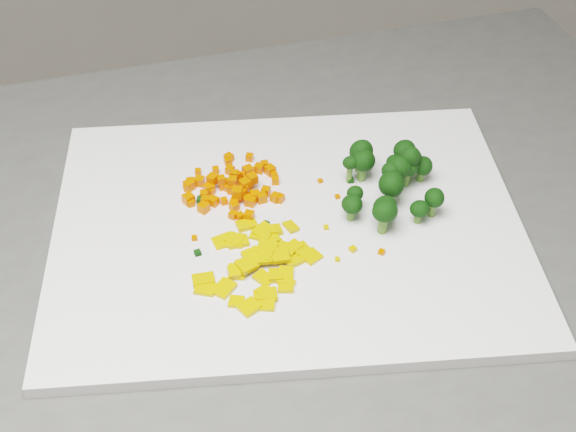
{
  "coord_description": "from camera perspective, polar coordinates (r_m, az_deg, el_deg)",
  "views": [
    {
      "loc": [
        0.15,
        -0.17,
        1.49
      ],
      "look_at": [
        0.23,
        0.45,
        0.92
      ],
      "focal_mm": 50.0,
      "sensor_mm": 36.0,
      "label": 1
    }
  ],
  "objects": [
    {
      "name": "carrot_cube_54",
      "position": [
        0.89,
        -3.83,
        2.97
      ],
      "size": [
        0.01,
        0.01,
        0.01
      ],
      "primitive_type": "cube",
      "rotation": [
        0.0,
        0.0,
        2.65
      ],
      "color": "#ED4A02",
      "rests_on": "carrot_pile"
    },
    {
      "name": "stray_bit_7",
      "position": [
        0.82,
        4.63,
        -2.35
      ],
      "size": [
        0.01,
        0.01,
        0.0
      ],
      "primitive_type": "cube",
      "rotation": [
        0.0,
        0.0,
        0.55
      ],
      "color": "#DDA00B",
      "rests_on": "cutting_board"
    },
    {
      "name": "carrot_cube_23",
      "position": [
        0.87,
        -3.86,
        0.9
      ],
      "size": [
        0.01,
        0.01,
        0.01
      ],
      "primitive_type": "cube",
      "rotation": [
        0.0,
        0.0,
        1.26
      ],
      "color": "#ED4A02",
      "rests_on": "carrot_pile"
    },
    {
      "name": "carrot_cube_25",
      "position": [
        0.93,
        -4.23,
        4.17
      ],
      "size": [
        0.01,
        0.01,
        0.01
      ],
      "primitive_type": "cube",
      "rotation": [
        0.0,
        0.0,
        2.25
      ],
      "color": "#ED4A02",
      "rests_on": "carrot_pile"
    },
    {
      "name": "carrot_cube_6",
      "position": [
        0.9,
        -0.9,
        2.53
      ],
      "size": [
        0.01,
        0.01,
        0.01
      ],
      "primitive_type": "cube",
      "rotation": [
        0.0,
        0.0,
        3.08
      ],
      "color": "#ED4A02",
      "rests_on": "carrot_pile"
    },
    {
      "name": "carrot_cube_51",
      "position": [
        0.87,
        -5.31,
        1.05
      ],
      "size": [
        0.01,
        0.01,
        0.01
      ],
      "primitive_type": "cube",
      "rotation": [
        0.0,
        0.0,
        2.46
      ],
      "color": "#ED4A02",
      "rests_on": "carrot_pile"
    },
    {
      "name": "carrot_cube_24",
      "position": [
        0.91,
        -2.63,
        3.08
      ],
      "size": [
        0.01,
        0.01,
        0.01
      ],
      "primitive_type": "cube",
      "rotation": [
        0.0,
        0.0,
        2.65
      ],
      "color": "#ED4A02",
      "rests_on": "carrot_pile"
    },
    {
      "name": "carrot_cube_53",
      "position": [
        0.88,
        -6.0,
        1.52
      ],
      "size": [
        0.01,
        0.01,
        0.01
      ],
      "primitive_type": "cube",
      "rotation": [
        0.0,
        0.0,
        3.07
      ],
      "color": "#ED4A02",
      "rests_on": "carrot_pile"
    },
    {
      "name": "stray_bit_9",
      "position": [
        0.88,
        3.53,
        1.39
      ],
      "size": [
        0.01,
        0.01,
        0.0
      ],
      "primitive_type": "cube",
      "rotation": [
        0.0,
        0.0,
        0.17
      ],
      "color": "#ED4A02",
      "rests_on": "cutting_board"
    },
    {
      "name": "carrot_cube_13",
      "position": [
        0.9,
        -6.93,
        2.36
      ],
      "size": [
        0.01,
        0.01,
        0.01
      ],
      "primitive_type": "cube",
      "rotation": [
        0.0,
        0.0,
        1.57
      ],
      "color": "#ED4A02",
      "rests_on": "carrot_pile"
    },
    {
      "name": "pepper_chunk_1",
      "position": [
        0.8,
        -3.67,
        -4.0
      ],
      "size": [
        0.02,
        0.02,
        0.01
      ],
      "primitive_type": "cube",
      "rotation": [
        0.06,
        -0.13,
        1.42
      ],
      "color": "#DDA00B",
      "rests_on": "pepper_pile"
    },
    {
      "name": "pepper_chunk_32",
      "position": [
        0.81,
        0.51,
        -3.18
      ],
      "size": [
        0.02,
        0.02,
        0.01
      ],
      "primitive_type": "cube",
      "rotation": [
        -0.11,
        0.06,
        0.44
      ],
      "color": "#DDA00B",
      "rests_on": "pepper_pile"
    },
    {
      "name": "carrot_cube_22",
      "position": [
        0.9,
        -4.48,
        2.35
      ],
      "size": [
        0.01,
        0.01,
        0.01
      ],
      "primitive_type": "cube",
      "rotation": [
        0.0,
        0.0,
        0.35
      ],
      "color": "#ED4A02",
      "rests_on": "carrot_pile"
    },
    {
      "name": "pepper_chunk_5",
      "position": [
        0.83,
        -4.62,
        -1.78
      ],
      "size": [
        0.03,
        0.02,
        0.01
      ],
      "primitive_type": "cube",
      "rotation": [
        -0.03,
        -0.11,
        0.28
      ],
      "color": "#DDA00B",
      "rests_on": "pepper_pile"
    },
    {
      "name": "carrot_cube_43",
      "position": [
        0.88,
        -5.87,
        1.12
      ],
      "size": [
        0.01,
        0.01,
        0.01
      ],
      "primitive_type": "cube",
      "rotation": [
        0.0,
        0.0,
        1.19
      ],
      "color": "#ED4A02",
      "rests_on": "carrot_pile"
    },
    {
      "name": "pepper_chunk_34",
      "position": [
        0.83,
        -3.59,
        -1.83
      ],
      "size": [
        0.02,
        0.02,
        0.01
      ],
      "primitive_type": "cube",
      "rotation": [
        -0.03,
        -0.0,
        0.13
      ],
      "color": "#DDA00B",
      "rests_on": "pepper_pile"
    },
    {
      "name": "cutting_board",
      "position": [
        0.85,
        -0.0,
        -0.83
      ],
      "size": [
        0.51,
        0.4,
        0.01
      ],
      "primitive_type": "cube",
      "rotation": [
        0.0,
        0.0,
        -0.04
      ],
      "color": "white",
      "rests_on": "counter_block"
    },
    {
      "name": "broccoli_floret_11",
      "position": [
        0.89,
        4.41,
        3.29
      ],
      "size": [
        0.02,
        0.02,
        0.03
      ],
      "primitive_type": null,
      "color": "black",
      "rests_on": "broccoli_pile"
    },
    {
      "name": "pepper_chunk_28",
      "position": [
        0.78,
        -1.75,
        -5.36
      ],
      "size": [
        0.02,
        0.02,
        0.01
      ],
      "primitive_type": "cube",
      "rotation": [
        0.12,
        0.04,
        0.58
      ],
      "color": "#DDA00B",
      "rests_on": "pepper_pile"
    },
    {
      "name": "broccoli_floret_12",
      "position": [
        0.9,
        8.42,
        3.11
      ],
      "size": [
        0.03,
        0.03,
        0.04
      ],
      "primitive_type": null,
      "color": "black",
      "rests_on": "broccoli_pile"
    },
    {
      "name": "carrot_cube_30",
      "position": [
        0.9,
        -7.12,
        2.07
      ],
      "size": [
        0.01,
        0.01,
        0.01
      ],
      "primitive_type": "cube",
      "rotation": [
        0.0,
        0.0,
        2.94
      ],
      "color": "#ED4A02",
      "rests_on": "carrot_pile"
    },
    {
      "name": "pepper_chunk_6",
      "position": [
        0.83,
        -3.81,
        -1.68
      ],
      "size": [
        0.02,
        0.02,
        0.01
      ],
      "primitive_type": "cube",
      "rotation": [
        0.01,
        0.03,
        2.52
      ],
      "color": "#DDA00B",
      "rests_on": "pepper_pile"
    },
    {
      "name": "stray_bit_6",
      "position": [
        0.82,
        6.67,
        -2.55
      ],
      "size": [
        0.01,
        0.01,
        0.0
      ],
      "primitive_type": "cube",
      "rotation": [
        0.0,
        0.0,
        2.49
      ],
      "color": "#ED4A02",
      "rests_on": "cutting_board"
    },
    {
      "name": "carrot_cube_7",
      "position": [
        0.88,
        -7.09,
        1.2
      ],
      "size": [
        0.01,
        0.01,
        0.01
      ],
      "primitive_type": "cube",
      "rotation": [
        0.0,
        0.0,
        0.55
      ],
      "color": "#ED4A02",
      "rests_on": "carrot_pile"
    },
    {
      "name": "pepper_chunk_27",
      "position": [
        0.83,
        -1.27,
        -1.79
      ],
      "size": [
        0.02,
        0.02,
        0.01
      ],
      "primitive_type": "cube",
      "rotation": [
        -0.05,
        0.04,
        0.47
      ],
      "color": "#DDA00B",
      "rests_on": "pepper_pile"
    },
    {
      "name": "pepper_chunk_21",
      "position": [
        0.8,
        -2.44,
        -3.0
      ],
      "size": [
        0.02,
        0.02,
        0.01
      ],
      "primitive_type": "cube",
      "rotation": [
        0.02,
        -0.0,
        2.32
      ],
      "color": "#DDA00B",
      "rests_on": "pepper_pile"
    },
    {
      "name": "pepper_chunk_16",
      "position": [
        0.8,
        -1.71,
        -2.78
      ],
      "size": [
        0.02,
        0.02,
        0.01
      ],
      "primitive_type": "cube",
      "rotation": [
        -0.12,
        -0.05,
        1.06
      ],
      "color": "#DDA00B",
      "rests_on": "pepper_pile"
    },
    {
      "name": "pepper_chunk_38",
      "position": [
        0.79,
        -6.03,
        -4.51
      ],
      "size": [
        0.02,
        0.02,
        0.01
      ],
      "primitive_type": "cube",
      "rotation": [
        -0.1,
        0.01,
        0.09
      ],
      "color": "#DDA00B",
      "rests_on": "pepper_pile"
    },
    {
      "name": "carrot_cube_45",
      "position": [
        0.87,
        -6.03,
        0.59
      ],
      "size": [
        0.01,
        0.01,
        0.01
      ],
      "primitive_type": "cube",
      "rotation": [
        0.0,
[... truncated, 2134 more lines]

